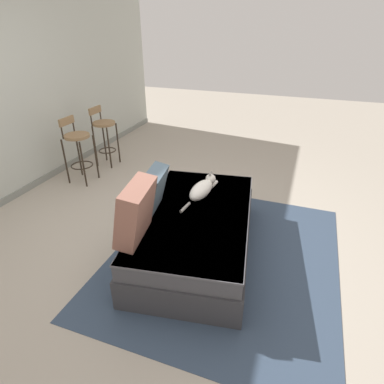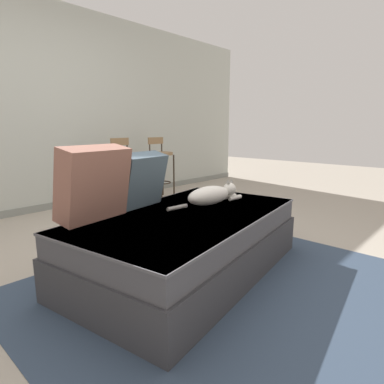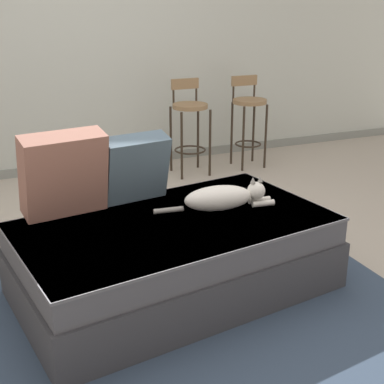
% 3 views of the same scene
% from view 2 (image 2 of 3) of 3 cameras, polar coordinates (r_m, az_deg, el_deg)
% --- Properties ---
extents(ground_plane, '(16.00, 16.00, 0.00)m').
position_cam_2_polar(ground_plane, '(2.76, -6.83, -11.29)').
color(ground_plane, '#A89E8E').
rests_on(ground_plane, ground).
extents(wall_back_panel, '(8.00, 0.10, 2.60)m').
position_cam_2_polar(wall_back_panel, '(4.52, -26.66, 13.28)').
color(wall_back_panel, '#B7BCB2').
rests_on(wall_back_panel, ground).
extents(wall_baseboard_trim, '(8.00, 0.02, 0.09)m').
position_cam_2_polar(wall_baseboard_trim, '(4.57, -25.01, -2.51)').
color(wall_baseboard_trim, gray).
rests_on(wall_baseboard_trim, ground).
extents(area_rug, '(2.49, 2.12, 0.01)m').
position_cam_2_polar(area_rug, '(2.32, 4.93, -15.81)').
color(area_rug, '#334256').
rests_on(area_rug, ground).
extents(couch, '(1.93, 1.29, 0.45)m').
position_cam_2_polar(couch, '(2.40, -0.69, -8.84)').
color(couch, '#353539').
rests_on(couch, ground).
extents(throw_pillow_corner, '(0.51, 0.33, 0.50)m').
position_cam_2_polar(throw_pillow_corner, '(2.20, -17.06, 1.49)').
color(throw_pillow_corner, '#936051').
rests_on(throw_pillow_corner, couch).
extents(throw_pillow_middle, '(0.44, 0.30, 0.43)m').
position_cam_2_polar(throw_pillow_middle, '(2.51, -9.07, 2.19)').
color(throw_pillow_middle, '#4C6070').
rests_on(throw_pillow_middle, couch).
extents(cat, '(0.74, 0.22, 0.19)m').
position_cam_2_polar(cat, '(2.60, 3.52, -0.51)').
color(cat, white).
rests_on(cat, couch).
extents(bar_stool_near_window, '(0.34, 0.34, 0.92)m').
position_cam_2_polar(bar_stool_near_window, '(4.49, -11.71, 4.65)').
color(bar_stool_near_window, '#2D2319').
rests_on(bar_stool_near_window, ground).
extents(bar_stool_by_doorway, '(0.34, 0.34, 0.91)m').
position_cam_2_polar(bar_stool_by_doorway, '(4.89, -5.53, 5.53)').
color(bar_stool_by_doorway, '#2D2319').
rests_on(bar_stool_by_doorway, ground).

